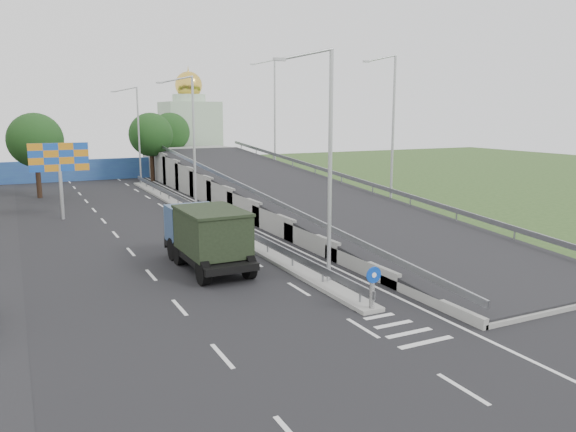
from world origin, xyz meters
TOP-DOWN VIEW (x-y plane):
  - ground at (0.00, 0.00)m, footprint 160.00×160.00m
  - road_surface at (-3.00, 20.00)m, footprint 26.00×90.00m
  - median at (0.00, 24.00)m, footprint 1.00×44.00m
  - overpass_ramp at (7.50, 24.00)m, footprint 10.00×50.00m
  - median_guardrail at (0.00, 24.00)m, footprint 0.09×44.00m
  - sign_bollard at (0.00, 2.17)m, footprint 0.64×0.23m
  - lamp_post_near at (0.11, 6.00)m, footprint 2.74×0.18m
  - lamp_post_mid at (0.11, 26.00)m, footprint 2.74×0.18m
  - lamp_post_far at (0.11, 46.00)m, footprint 2.74×0.18m
  - blue_wall at (-4.00, 52.00)m, footprint 30.00×0.50m
  - church at (10.00, 60.00)m, footprint 7.00×7.00m
  - billboard at (-9.00, 28.00)m, footprint 4.00×0.24m
  - tree_left_mid at (-10.00, 40.00)m, footprint 4.80×4.80m
  - tree_median_far at (2.00, 48.00)m, footprint 4.80×4.80m
  - tree_ramp_far at (6.00, 55.00)m, footprint 4.80×4.80m
  - dump_truck at (-3.66, 11.21)m, footprint 2.80×7.03m

SIDE VIEW (x-z plane):
  - ground at x=0.00m, z-range 0.00..0.00m
  - road_surface at x=-3.00m, z-range -0.02..0.02m
  - median at x=0.00m, z-range 0.00..0.20m
  - median_guardrail at x=0.00m, z-range 0.39..1.10m
  - sign_bollard at x=0.00m, z-range 0.20..1.87m
  - blue_wall at x=-4.00m, z-range 0.00..2.40m
  - dump_truck at x=-3.66m, z-range 0.17..3.25m
  - overpass_ramp at x=7.50m, z-range 0.00..3.50m
  - billboard at x=-9.00m, z-range 1.44..6.94m
  - tree_left_mid at x=-10.00m, z-range 1.38..8.98m
  - tree_median_far at x=2.00m, z-range 1.38..8.98m
  - tree_ramp_far at x=6.00m, z-range 1.38..8.98m
  - church at x=10.00m, z-range -1.59..12.21m
  - lamp_post_near at x=0.11m, z-range 0.77..10.85m
  - lamp_post_mid at x=0.11m, z-range 0.77..10.85m
  - lamp_post_far at x=0.11m, z-range 0.77..10.85m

